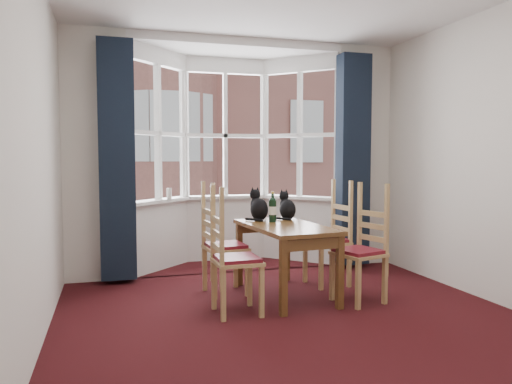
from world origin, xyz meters
name	(u,v)px	position (x,y,z in m)	size (l,w,h in m)	color
floor	(310,333)	(0.00, 0.00, 0.00)	(4.50, 4.50, 0.00)	black
wall_left	(30,155)	(-2.00, 0.00, 1.40)	(4.50, 4.50, 0.00)	silver
wall_back_pier_left	(95,156)	(-1.65, 2.25, 1.40)	(0.70, 0.12, 2.80)	silver
wall_back_pier_right	(362,156)	(1.65, 2.25, 1.40)	(0.70, 0.12, 2.80)	silver
bay_window	(229,156)	(0.00, 2.75, 1.40)	(2.76, 0.94, 2.80)	white
curtain_left	(117,161)	(-1.42, 2.07, 1.35)	(0.38, 0.22, 2.60)	black
curtain_right	(353,160)	(1.42, 2.07, 1.35)	(0.38, 0.22, 2.60)	black
dining_table	(285,235)	(0.17, 1.06, 0.62)	(0.78, 1.30, 0.72)	brown
chair_left_near	(227,261)	(-0.52, 0.65, 0.47)	(0.41, 0.43, 0.92)	tan
chair_left_far	(217,248)	(-0.47, 1.31, 0.47)	(0.43, 0.45, 0.92)	tan
chair_right_near	(366,252)	(0.85, 0.69, 0.47)	(0.50, 0.51, 0.92)	tan
chair_right_far	(334,241)	(0.84, 1.36, 0.47)	(0.44, 0.46, 0.92)	tan
cat_left	(259,207)	(0.02, 1.49, 0.85)	(0.24, 0.29, 0.36)	black
cat_right	(287,208)	(0.34, 1.49, 0.84)	(0.21, 0.26, 0.33)	black
wine_bottle	(273,209)	(0.12, 1.32, 0.85)	(0.08, 0.08, 0.31)	black
candle_tall	(169,194)	(-0.80, 2.60, 0.94)	(0.06, 0.06, 0.14)	white
street	(134,262)	(0.00, 32.25, -6.00)	(80.00, 80.00, 0.00)	#333335
tenement_building	(155,151)	(0.00, 14.01, 1.60)	(18.40, 7.80, 15.20)	#AB6558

